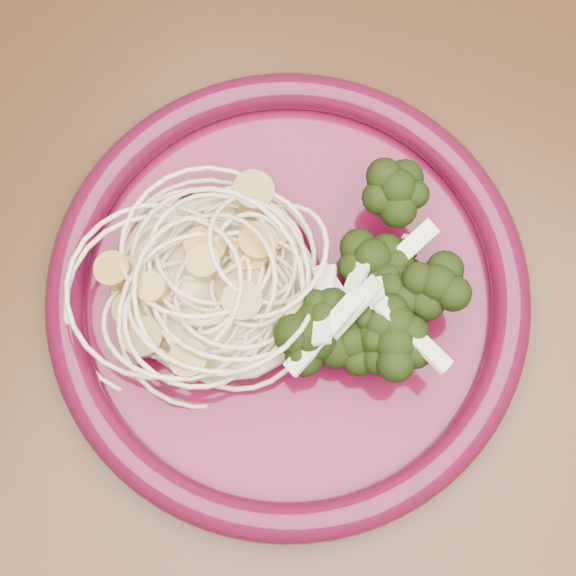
{
  "coord_description": "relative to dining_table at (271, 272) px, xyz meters",
  "views": [
    {
      "loc": [
        0.08,
        -0.15,
        1.23
      ],
      "look_at": [
        0.03,
        -0.04,
        0.77
      ],
      "focal_mm": 50.0,
      "sensor_mm": 36.0,
      "label": 1
    }
  ],
  "objects": [
    {
      "name": "dinner_plate",
      "position": [
        0.03,
        -0.04,
        0.11
      ],
      "size": [
        0.38,
        0.38,
        0.02
      ],
      "rotation": [
        0.0,
        0.0,
        0.35
      ],
      "color": "#520A23",
      "rests_on": "dining_table"
    },
    {
      "name": "scallop_cluster",
      "position": [
        -0.01,
        -0.05,
        0.15
      ],
      "size": [
        0.15,
        0.15,
        0.04
      ],
      "primitive_type": null,
      "rotation": [
        0.0,
        0.0,
        0.35
      ],
      "color": "tan",
      "rests_on": "spaghetti_pile"
    },
    {
      "name": "dining_table",
      "position": [
        0.0,
        0.0,
        0.0
      ],
      "size": [
        1.2,
        0.8,
        0.75
      ],
      "color": "#472814",
      "rests_on": "ground"
    },
    {
      "name": "spaghetti_pile",
      "position": [
        -0.01,
        -0.05,
        0.12
      ],
      "size": [
        0.16,
        0.15,
        0.03
      ],
      "primitive_type": "ellipsoid",
      "rotation": [
        0.0,
        0.0,
        0.35
      ],
      "color": "beige",
      "rests_on": "dinner_plate"
    },
    {
      "name": "onion_garnish",
      "position": [
        0.08,
        -0.02,
        0.16
      ],
      "size": [
        0.08,
        0.1,
        0.05
      ],
      "primitive_type": null,
      "rotation": [
        0.0,
        0.0,
        0.35
      ],
      "color": "#E9E5C6",
      "rests_on": "broccoli_pile"
    },
    {
      "name": "broccoli_pile",
      "position": [
        0.08,
        -0.02,
        0.13
      ],
      "size": [
        0.12,
        0.16,
        0.05
      ],
      "primitive_type": "ellipsoid",
      "rotation": [
        0.0,
        0.0,
        0.35
      ],
      "color": "black",
      "rests_on": "dinner_plate"
    }
  ]
}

